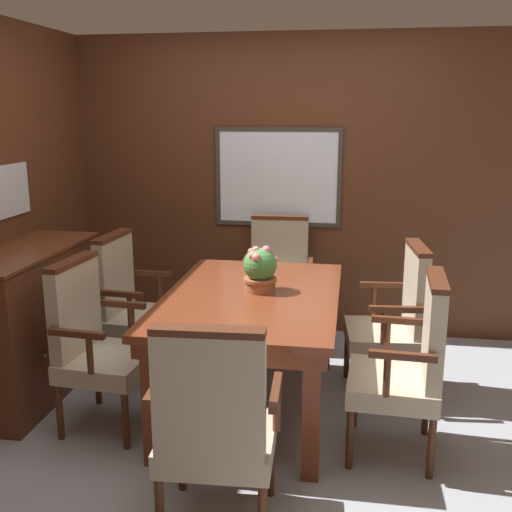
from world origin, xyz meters
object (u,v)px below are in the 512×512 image
(chair_head_far, at_px, (278,276))
(chair_right_far, at_px, (396,317))
(potted_plant, at_px, (260,269))
(chair_left_far, at_px, (131,302))
(chair_right_near, at_px, (409,362))
(dining_table, at_px, (252,309))
(chair_head_near, at_px, (214,424))
(chair_left_near, at_px, (95,340))
(sideboard_cabinet, at_px, (30,323))

(chair_head_far, height_order, chair_right_far, same)
(potted_plant, bearing_deg, chair_left_far, 161.69)
(chair_left_far, relative_size, chair_right_near, 1.00)
(dining_table, distance_m, chair_head_near, 1.17)
(chair_left_near, relative_size, chair_right_near, 1.00)
(potted_plant, distance_m, sideboard_cabinet, 1.57)
(chair_head_near, bearing_deg, potted_plant, -93.37)
(chair_head_near, distance_m, chair_left_near, 1.24)
(chair_right_near, height_order, sideboard_cabinet, chair_right_near)
(dining_table, distance_m, chair_head_far, 1.22)
(chair_head_near, relative_size, potted_plant, 3.57)
(sideboard_cabinet, bearing_deg, chair_right_near, -8.49)
(chair_right_near, bearing_deg, chair_head_near, -44.87)
(chair_right_far, height_order, potted_plant, potted_plant)
(dining_table, distance_m, chair_right_far, 0.97)
(dining_table, relative_size, chair_head_far, 1.56)
(chair_left_near, bearing_deg, chair_right_near, -86.15)
(chair_head_far, height_order, chair_left_near, same)
(dining_table, xyz_separation_m, sideboard_cabinet, (-1.48, -0.01, -0.17))
(potted_plant, bearing_deg, chair_head_far, 91.23)
(chair_left_far, relative_size, sideboard_cabinet, 0.84)
(chair_left_near, bearing_deg, sideboard_cabinet, 66.42)
(chair_head_far, bearing_deg, potted_plant, -91.11)
(chair_right_far, bearing_deg, sideboard_cabinet, -86.36)
(dining_table, bearing_deg, chair_head_near, -88.54)
(dining_table, bearing_deg, chair_right_far, 21.92)
(chair_head_near, height_order, sideboard_cabinet, chair_head_near)
(chair_right_far, xyz_separation_m, chair_right_near, (0.02, -0.73, 0.00))
(chair_left_near, height_order, chair_right_near, same)
(chair_left_far, xyz_separation_m, chair_right_near, (1.85, -0.76, 0.00))
(chair_left_near, xyz_separation_m, chair_right_near, (1.80, -0.03, 0.00))
(chair_left_far, bearing_deg, chair_head_far, -44.90)
(chair_head_near, xyz_separation_m, chair_head_far, (-0.02, 2.37, 0.00))
(potted_plant, bearing_deg, chair_right_near, -26.48)
(chair_left_far, distance_m, potted_plant, 1.09)
(potted_plant, xyz_separation_m, sideboard_cabinet, (-1.51, -0.08, -0.41))
(chair_left_far, bearing_deg, chair_right_far, -86.80)
(dining_table, relative_size, potted_plant, 5.57)
(chair_right_far, relative_size, potted_plant, 3.57)
(chair_left_near, distance_m, sideboard_cabinet, 0.68)
(dining_table, height_order, chair_left_near, chair_left_near)
(chair_head_near, bearing_deg, chair_left_near, -45.30)
(chair_head_far, distance_m, potted_plant, 1.20)
(dining_table, height_order, chair_left_far, chair_left_far)
(chair_head_far, xyz_separation_m, potted_plant, (0.02, -1.14, 0.36))
(chair_head_near, relative_size, chair_right_far, 1.00)
(dining_table, xyz_separation_m, chair_head_far, (0.01, 1.21, -0.13))
(chair_left_far, relative_size, potted_plant, 3.57)
(chair_head_far, xyz_separation_m, chair_left_near, (-0.90, -1.54, 0.00))
(dining_table, height_order, chair_head_near, chair_head_near)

